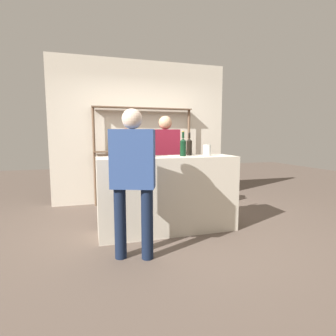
{
  "coord_description": "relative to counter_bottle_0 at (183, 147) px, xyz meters",
  "views": [
    {
      "loc": [
        -1.0,
        -3.4,
        1.32
      ],
      "look_at": [
        0.0,
        0.0,
        0.89
      ],
      "focal_mm": 28.0,
      "sensor_mm": 36.0,
      "label": 1
    }
  ],
  "objects": [
    {
      "name": "wine_glass",
      "position": [
        -0.91,
        -0.14,
        -0.0
      ],
      "size": [
        0.07,
        0.07,
        0.17
      ],
      "color": "silver",
      "rests_on": "bar_counter"
    },
    {
      "name": "server_behind_counter",
      "position": [
        -0.06,
        0.7,
        -0.22
      ],
      "size": [
        0.49,
        0.28,
        1.65
      ],
      "rotation": [
        0.0,
        0.0,
        -1.75
      ],
      "color": "black",
      "rests_on": "ground_plane"
    },
    {
      "name": "bar_counter",
      "position": [
        -0.22,
        -0.02,
        -0.66
      ],
      "size": [
        1.9,
        0.54,
        1.05
      ],
      "primitive_type": "cube",
      "color": "beige",
      "rests_on": "ground_plane"
    },
    {
      "name": "counter_bottle_1",
      "position": [
        -0.89,
        0.07,
        0.01
      ],
      "size": [
        0.09,
        0.09,
        0.36
      ],
      "color": "brown",
      "rests_on": "bar_counter"
    },
    {
      "name": "ice_bucket",
      "position": [
        -0.53,
        0.08,
        -0.03
      ],
      "size": [
        0.23,
        0.23,
        0.21
      ],
      "color": "#846647",
      "rests_on": "bar_counter"
    },
    {
      "name": "back_wall",
      "position": [
        -0.22,
        1.85,
        0.22
      ],
      "size": [
        3.5,
        0.12,
        2.8
      ],
      "primitive_type": "cube",
      "color": "beige",
      "rests_on": "ground_plane"
    },
    {
      "name": "cork_jar",
      "position": [
        0.37,
        0.01,
        -0.06
      ],
      "size": [
        0.11,
        0.11,
        0.15
      ],
      "color": "silver",
      "rests_on": "bar_counter"
    },
    {
      "name": "back_shelf",
      "position": [
        -0.22,
        1.67,
        0.05
      ],
      "size": [
        1.94,
        0.18,
        1.87
      ],
      "color": "brown",
      "rests_on": "ground_plane"
    },
    {
      "name": "ground_plane",
      "position": [
        -0.22,
        -0.02,
        -1.18
      ],
      "size": [
        16.0,
        16.0,
        0.0
      ],
      "primitive_type": "plane",
      "color": "brown"
    },
    {
      "name": "counter_bottle_4",
      "position": [
        0.15,
        0.15,
        -0.0
      ],
      "size": [
        0.08,
        0.08,
        0.33
      ],
      "color": "black",
      "rests_on": "bar_counter"
    },
    {
      "name": "counter_bottle_3",
      "position": [
        -0.79,
        -0.09,
        0.01
      ],
      "size": [
        0.08,
        0.08,
        0.37
      ],
      "color": "#0F1956",
      "rests_on": "bar_counter"
    },
    {
      "name": "counter_bottle_2",
      "position": [
        -0.64,
        -0.05,
        0.0
      ],
      "size": [
        0.08,
        0.08,
        0.34
      ],
      "color": "#0F1956",
      "rests_on": "bar_counter"
    },
    {
      "name": "customer_left",
      "position": [
        -0.81,
        -0.7,
        -0.25
      ],
      "size": [
        0.5,
        0.34,
        1.6
      ],
      "rotation": [
        0.0,
        0.0,
        1.23
      ],
      "color": "#121C33",
      "rests_on": "ground_plane"
    },
    {
      "name": "counter_bottle_0",
      "position": [
        0.0,
        0.0,
        0.0
      ],
      "size": [
        0.08,
        0.08,
        0.34
      ],
      "color": "black",
      "rests_on": "bar_counter"
    }
  ]
}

